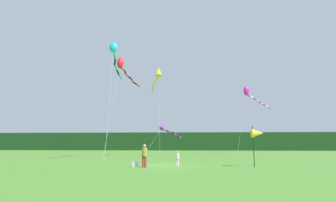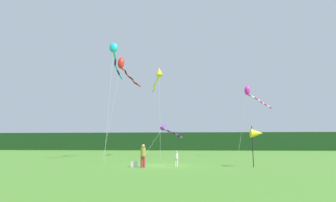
% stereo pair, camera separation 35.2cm
% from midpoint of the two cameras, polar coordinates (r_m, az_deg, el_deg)
% --- Properties ---
extents(ground_plane, '(120.00, 120.00, 0.00)m').
position_cam_midpoint_polar(ground_plane, '(22.11, -1.59, -13.45)').
color(ground_plane, '#4C842D').
extents(distant_treeline, '(108.00, 2.31, 4.31)m').
position_cam_midpoint_polar(distant_treeline, '(66.97, 2.21, -8.51)').
color(distant_treeline, '#193D19').
rests_on(distant_treeline, ground).
extents(person_adult, '(0.37, 0.37, 1.68)m').
position_cam_midpoint_polar(person_adult, '(20.35, -5.51, -11.17)').
color(person_adult, '#B23338').
rests_on(person_adult, ground).
extents(person_child, '(0.26, 0.26, 1.17)m').
position_cam_midpoint_polar(person_child, '(21.29, 1.52, -11.86)').
color(person_child, silver).
rests_on(person_child, ground).
extents(cooler_box, '(0.48, 0.32, 0.41)m').
position_cam_midpoint_polar(cooler_box, '(20.89, -7.35, -13.09)').
color(cooler_box, silver).
rests_on(cooler_box, ground).
extents(banner_flag_pole, '(0.90, 0.70, 3.05)m').
position_cam_midpoint_polar(banner_flag_pole, '(21.61, 17.92, -6.56)').
color(banner_flag_pole, black).
rests_on(banner_flag_pole, ground).
extents(kite_red, '(2.46, 8.70, 12.59)m').
position_cam_midpoint_polar(kite_red, '(35.25, -9.92, 7.32)').
color(kite_red, '#B2B2B2').
rests_on(kite_red, ground).
extents(kite_purple, '(4.66, 7.19, 4.66)m').
position_cam_midpoint_polar(kite_purple, '(37.82, -0.80, -5.78)').
color(kite_purple, '#B2B2B2').
rests_on(kite_purple, ground).
extents(kite_cyan, '(1.19, 8.93, 12.46)m').
position_cam_midpoint_polar(kite_cyan, '(30.56, -11.58, 9.80)').
color(kite_cyan, '#B2B2B2').
rests_on(kite_cyan, ground).
extents(kite_yellow, '(2.32, 8.63, 11.92)m').
position_cam_midpoint_polar(kite_yellow, '(36.83, -2.44, 5.64)').
color(kite_yellow, '#B2B2B2').
rests_on(kite_yellow, ground).
extents(kite_magenta, '(6.11, 5.65, 9.50)m').
position_cam_midpoint_polar(kite_magenta, '(38.50, 16.57, 1.54)').
color(kite_magenta, '#B2B2B2').
rests_on(kite_magenta, ground).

